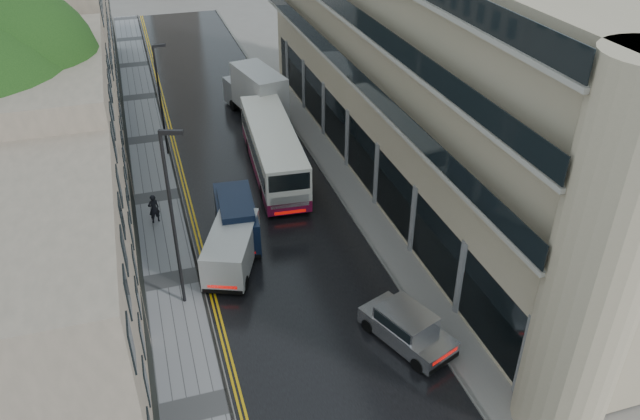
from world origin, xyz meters
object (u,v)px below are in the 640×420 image
navy_van (222,237)px  pedestrian (154,209)px  white_lorry (252,104)px  cream_bus (262,176)px  white_van (205,269)px  tree_far (26,78)px  lamp_post_far (161,102)px  silver_hatchback (419,356)px  lamp_post_near (173,223)px

navy_van → pedestrian: bearing=130.5°
white_lorry → pedestrian: (-7.88, -10.78, -1.01)m
cream_bus → pedestrian: cream_bus is taller
navy_van → white_van: bearing=-113.8°
tree_far → lamp_post_far: bearing=0.6°
white_van → navy_van: navy_van is taller
lamp_post_far → silver_hatchback: bearing=-78.2°
tree_far → lamp_post_far: tree_far is taller
white_lorry → lamp_post_far: bearing=-171.2°
cream_bus → white_van: bearing=-117.2°
navy_van → cream_bus: bearing=62.0°
navy_van → pedestrian: size_ratio=2.87×
lamp_post_far → navy_van: bearing=-89.9°
lamp_post_near → silver_hatchback: bearing=-21.5°
silver_hatchback → lamp_post_far: size_ratio=0.58×
pedestrian → lamp_post_near: (0.72, -7.32, 3.48)m
white_van → pedestrian: 6.73m
white_van → pedestrian: size_ratio=2.77×
white_lorry → lamp_post_near: lamp_post_near is taller
tree_far → pedestrian: bearing=-54.1°
white_van → pedestrian: white_van is taller
cream_bus → lamp_post_near: (-5.59, -8.09, 2.89)m
cream_bus → lamp_post_far: lamp_post_far is taller
silver_hatchback → lamp_post_far: bearing=87.4°
silver_hatchback → navy_van: (-6.23, 10.18, 0.46)m
navy_van → lamp_post_near: size_ratio=0.57×
pedestrian → lamp_post_near: lamp_post_near is taller
tree_far → white_lorry: (13.90, 2.46, -4.24)m
white_van → tree_far: bearing=140.2°
lamp_post_far → cream_bus: bearing=-64.8°
white_lorry → navy_van: white_lorry is taller
white_lorry → pedestrian: bearing=-137.8°
navy_van → tree_far: bearing=130.5°
pedestrian → lamp_post_far: (1.49, 8.40, 2.82)m
tree_far → white_lorry: 14.74m
pedestrian → lamp_post_near: bearing=78.1°
tree_far → navy_van: size_ratio=2.53×
navy_van → silver_hatchback: bearing=-53.9°
lamp_post_near → navy_van: bearing=70.4°
cream_bus → lamp_post_near: lamp_post_near is taller
cream_bus → lamp_post_far: size_ratio=1.54×
tree_far → cream_bus: bearing=-31.5°
cream_bus → tree_far: bearing=152.8°
pedestrian → white_van: bearing=88.8°
navy_van → lamp_post_near: 4.99m
tree_far → lamp_post_near: bearing=-66.7°
cream_bus → silver_hatchback: 15.54m
tree_far → cream_bus: tree_far is taller
white_lorry → silver_hatchback: (1.42, -25.23, -1.17)m
lamp_post_far → pedestrian: bearing=-107.1°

